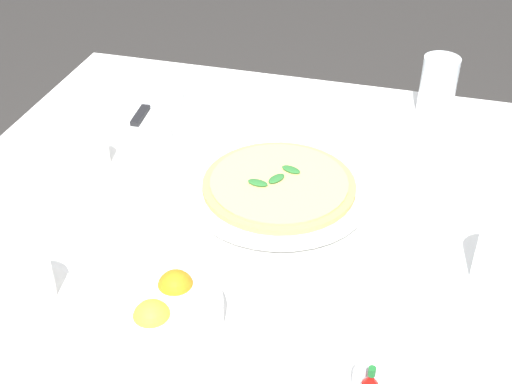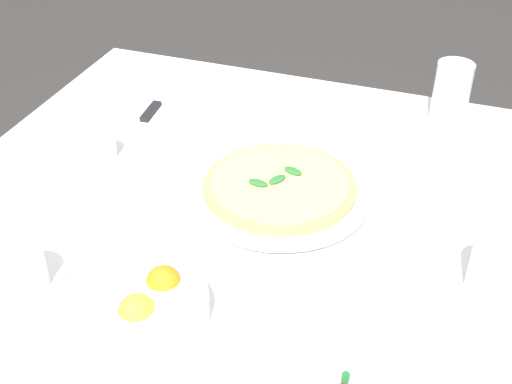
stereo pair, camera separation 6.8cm
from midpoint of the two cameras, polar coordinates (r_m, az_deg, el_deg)
dining_table at (r=1.25m, az=-3.41°, el=-6.30°), size 1.03×1.03×0.72m
pizza_plate at (r=1.18m, az=0.29°, el=0.09°), size 0.32×0.32×0.02m
pizza at (r=1.17m, az=0.29°, el=0.64°), size 0.27×0.27×0.02m
coffee_cup_far_left at (r=1.30m, az=-15.37°, el=3.08°), size 0.13×0.13×0.06m
coffee_cup_back_corner at (r=1.04m, az=-20.51°, el=-7.32°), size 0.13×0.13×0.07m
water_glass_near_left at (r=1.04m, az=18.01°, el=-5.33°), size 0.07×0.07×0.10m
water_glass_right_edge at (r=1.45m, az=13.67°, el=8.24°), size 0.07×0.07×0.13m
napkin_folded at (r=1.45m, az=-10.37°, el=6.72°), size 0.24×0.17×0.02m
dinner_knife at (r=1.45m, az=-10.40°, el=7.26°), size 0.20×0.04×0.01m
citrus_bowl at (r=0.96m, az=-9.46°, el=-9.80°), size 0.15×0.15×0.06m
salt_shaker at (r=0.87m, az=6.66°, el=-15.46°), size 0.03×0.03×0.06m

